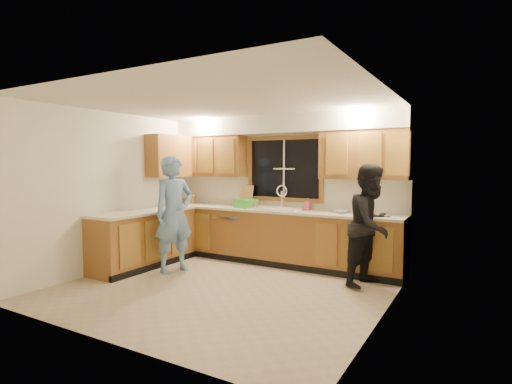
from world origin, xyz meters
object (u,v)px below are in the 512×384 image
dishwasher (234,235)px  soap_bottle (308,204)px  woman (371,225)px  stove (117,245)px  man (174,214)px  dish_crate (246,203)px  sink (277,212)px  knife_block (192,199)px  bowl (340,211)px

dishwasher → soap_bottle: 1.48m
dishwasher → woman: size_ratio=0.49×
stove → man: size_ratio=0.50×
woman → dish_crate: (-2.28, 0.41, 0.15)m
stove → man: bearing=41.5°
sink → stove: bearing=-134.6°
dishwasher → knife_block: (-0.99, 0.05, 0.61)m
man → soap_bottle: 2.19m
dishwasher → soap_bottle: bearing=8.2°
stove → knife_block: knife_block is taller
sink → bowl: sink is taller
sink → stove: sink is taller
soap_bottle → bowl: 0.62m
man → knife_block: man is taller
knife_block → soap_bottle: size_ratio=1.02×
knife_block → dish_crate: (1.26, -0.09, -0.02)m
woman → soap_bottle: bearing=80.0°
knife_block → dish_crate: 1.27m
knife_block → soap_bottle: bearing=-14.1°
dishwasher → woman: (2.55, -0.45, 0.43)m
bowl → dish_crate: bearing=-176.6°
bowl → man: bearing=-150.1°
dish_crate → woman: bearing=-10.2°
dishwasher → man: bearing=-103.8°
sink → stove: (-1.80, -1.82, -0.41)m
dish_crate → soap_bottle: soap_bottle is taller
woman → soap_bottle: woman is taller
man → bowl: bearing=-40.9°
sink → dishwasher: bearing=-179.0°
stove → dish_crate: dish_crate is taller
knife_block → stove: bearing=-106.4°
dish_crate → bowl: bearing=3.4°
woman → soap_bottle: 1.38m
woman → soap_bottle: size_ratio=8.59×
woman → soap_bottle: (-1.21, 0.65, 0.18)m
dishwasher → dish_crate: size_ratio=2.54×
sink → knife_block: size_ratio=4.29×
dishwasher → woman: bearing=-10.1°
stove → knife_block: bearing=91.3°
sink → bowl: bearing=2.1°
stove → woman: size_ratio=0.53×
sink → dishwasher: (-0.85, -0.01, -0.45)m
sink → soap_bottle: bearing=20.1°
stove → bowl: size_ratio=4.01×
dishwasher → stove: stove is taller
dishwasher → bowl: size_ratio=3.65×
dishwasher → bowl: bowl is taller
dishwasher → dish_crate: 0.65m
sink → stove: 2.60m
dishwasher → knife_block: bearing=177.1°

